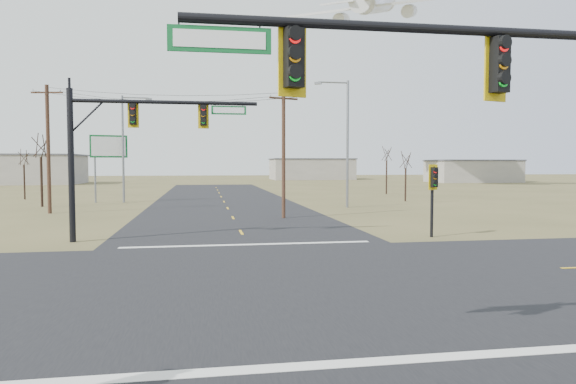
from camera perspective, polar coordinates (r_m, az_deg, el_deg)
The scene contains 21 objects.
ground at distance 17.50m, azimuth -2.29°, elevation -9.73°, with size 320.00×320.00×0.00m, color brown.
road_ew at distance 17.49m, azimuth -2.29°, elevation -9.70°, with size 160.00×14.00×0.02m, color black.
road_ns at distance 17.49m, azimuth -2.29°, elevation -9.69°, with size 14.00×160.00×0.02m, color black.
stop_bar_near at distance 10.40m, azimuth 3.14°, elevation -18.68°, with size 12.00×0.40×0.01m, color silver.
stop_bar_far at distance 24.82m, azimuth -4.46°, elevation -5.84°, with size 12.00×0.40×0.01m, color silver.
mast_arm_near at distance 10.93m, azimuth 23.51°, elevation 9.26°, with size 10.34×0.54×7.01m.
mast_arm_far at distance 27.15m, azimuth -17.13°, elevation 6.33°, with size 9.41×0.42×7.63m.
pedestal_signal_ne at distance 28.12m, azimuth 15.87°, elevation 0.96°, with size 0.63×0.54×3.90m.
utility_pole_near at distance 36.63m, azimuth -0.50°, elevation 4.49°, with size 2.16×0.82×9.14m.
utility_pole_far at distance 44.44m, azimuth -25.09°, elevation 4.53°, with size 2.45×0.51×10.06m.
highway_sign at distance 54.91m, azimuth -19.28°, elevation 3.85°, with size 3.53×1.01×6.80m.
streetlight_a at distance 46.12m, azimuth 6.34°, elevation 6.14°, with size 3.16×0.51×11.27m.
streetlight_c at distance 54.32m, azimuth -17.62°, elevation 5.24°, with size 2.99×0.30×10.74m.
bare_tree_a at distance 51.78m, azimuth -25.79°, elevation 4.73°, with size 3.24×3.24×7.10m.
bare_tree_b at distance 63.42m, azimuth -27.30°, elevation 3.49°, with size 2.84×2.84×5.85m.
bare_tree_c at distance 55.00m, azimuth 12.96°, elevation 3.53°, with size 2.37×2.37×5.55m.
bare_tree_d at distance 67.42m, azimuth 10.92°, elevation 4.23°, with size 3.05×3.05×6.52m.
warehouse_left at distance 113.45m, azimuth -28.97°, elevation 2.16°, with size 28.00×14.00×5.50m, color #A19B8F.
warehouse_mid at distance 129.80m, azimuth 2.62°, elevation 2.51°, with size 20.00×12.00×5.00m, color #A19B8F.
warehouse_right at distance 116.85m, azimuth 19.84°, elevation 2.14°, with size 18.00×10.00×4.50m, color #A19B8F.
jet_airliner at distance 91.02m, azimuth 9.56°, elevation 20.07°, with size 29.53×30.00×14.79m.
Camera 1 is at (-2.11, -16.93, 3.89)m, focal length 32.00 mm.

